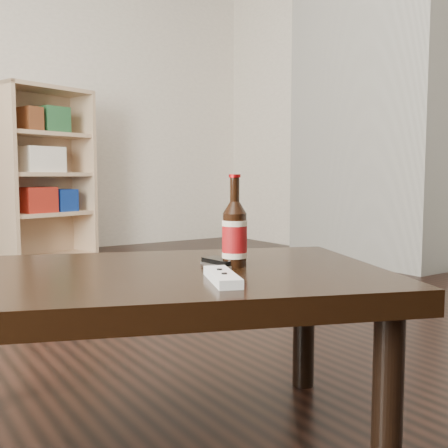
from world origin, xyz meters
TOP-DOWN VIEW (x-y plane):
  - floor at (0.00, 0.00)m, footprint 5.00×6.00m
  - chimney_breast at (2.35, 1.20)m, footprint 0.30×1.20m
  - bookshelf at (0.51, 2.60)m, footprint 0.73×0.49m
  - coffee_table at (-0.04, -0.27)m, footprint 1.22×0.98m
  - beer_bottle at (0.15, -0.33)m, footprint 0.08×0.08m
  - phone at (0.13, -0.30)m, footprint 0.06×0.10m
  - remote at (0.03, -0.46)m, footprint 0.11×0.17m

SIDE VIEW (x-z plane):
  - floor at x=0.00m, z-range -0.01..0.00m
  - coffee_table at x=-0.04m, z-range 0.15..0.55m
  - phone at x=0.13m, z-range 0.40..0.41m
  - remote at x=0.03m, z-range 0.40..0.42m
  - beer_bottle at x=0.15m, z-range 0.37..0.58m
  - bookshelf at x=0.51m, z-range 0.03..1.27m
  - chimney_breast at x=2.35m, z-range 0.00..2.70m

